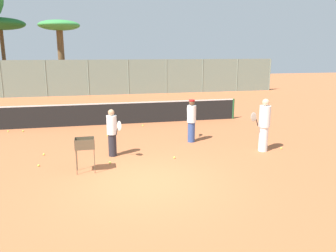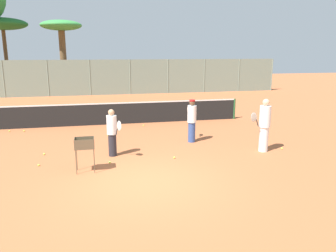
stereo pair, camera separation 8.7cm
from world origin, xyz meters
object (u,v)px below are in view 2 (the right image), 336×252
(player_white_outfit, at_px, (264,125))
(player_red_cap, at_px, (112,132))
(ball_cart, at_px, (84,146))
(tennis_net, at_px, (122,113))
(player_yellow_shirt, at_px, (192,120))
(parked_car, at_px, (119,82))

(player_white_outfit, height_order, player_red_cap, player_white_outfit)
(player_white_outfit, height_order, ball_cart, player_white_outfit)
(tennis_net, xyz_separation_m, player_yellow_shirt, (2.41, -3.88, 0.31))
(player_yellow_shirt, distance_m, ball_cart, 4.72)
(player_red_cap, relative_size, player_yellow_shirt, 0.96)
(player_white_outfit, relative_size, player_yellow_shirt, 1.12)
(ball_cart, bearing_deg, tennis_net, 75.92)
(player_white_outfit, relative_size, player_red_cap, 1.17)
(player_white_outfit, distance_m, player_red_cap, 5.31)
(player_white_outfit, bearing_deg, parked_car, -100.82)
(player_red_cap, relative_size, parked_car, 0.38)
(parked_car, bearing_deg, ball_cart, -96.61)
(player_white_outfit, bearing_deg, player_red_cap, -26.89)
(ball_cart, relative_size, parked_car, 0.24)
(parked_car, bearing_deg, tennis_net, -93.54)
(player_red_cap, xyz_separation_m, player_yellow_shirt, (3.13, 1.14, 0.04))
(tennis_net, relative_size, player_yellow_shirt, 7.09)
(tennis_net, height_order, player_yellow_shirt, player_yellow_shirt)
(parked_car, bearing_deg, player_yellow_shirt, -85.87)
(tennis_net, height_order, player_red_cap, player_red_cap)
(tennis_net, relative_size, parked_car, 2.83)
(tennis_net, distance_m, player_white_outfit, 7.26)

